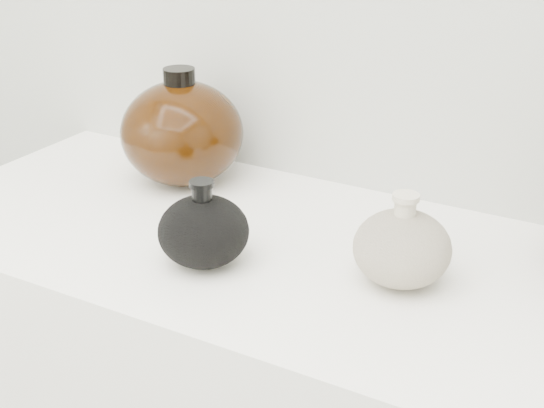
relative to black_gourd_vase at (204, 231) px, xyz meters
The scene contains 3 objects.
black_gourd_vase is the anchor object (origin of this frame).
cream_gourd_vase 0.26m from the black_gourd_vase, 17.91° to the left, with size 0.14×0.14×0.12m.
left_round_pot 0.30m from the black_gourd_vase, 130.50° to the left, with size 0.21×0.21×0.20m.
Camera 1 is at (0.44, 0.11, 1.40)m, focal length 50.00 mm.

